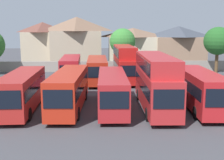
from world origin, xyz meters
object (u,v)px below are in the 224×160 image
house_terrace_right (133,46)px  tree_left_of_lot (123,41)px  bus_2 (69,88)px  house_terrace_centre (77,41)px  house_terrace_left (43,43)px  bus_6 (71,68)px  bus_5 (200,88)px  tree_right_of_lot (218,41)px  bus_7 (97,69)px  bus_9 (147,68)px  bus_1 (22,89)px  bus_4 (156,79)px  house_terrace_far_right (178,45)px  bus_3 (112,89)px  bus_8 (124,61)px

house_terrace_right → tree_left_of_lot: bearing=-110.6°
bus_2 → house_terrace_centre: bearing=-174.4°
house_terrace_left → house_terrace_right: (18.52, -1.26, -0.60)m
bus_6 → bus_5: bearing=40.1°
tree_left_of_lot → tree_right_of_lot: 16.30m
bus_2 → house_terrace_right: house_terrace_right is taller
house_terrace_left → house_terrace_centre: bearing=-13.9°
house_terrace_right → tree_right_of_lot: size_ratio=1.33×
bus_7 → bus_9: (6.99, -0.00, 0.05)m
bus_2 → bus_7: bus_2 is taller
tree_right_of_lot → bus_9: bearing=-147.6°
bus_1 → house_terrace_right: bearing=156.2°
bus_4 → house_terrace_far_right: size_ratio=1.11×
bus_1 → tree_right_of_lot: bearing=128.1°
bus_7 → tree_right_of_lot: size_ratio=1.41×
bus_4 → house_terrace_centre: size_ratio=1.12×
bus_3 → bus_5: 8.07m
bus_3 → bus_8: bearing=171.7°
bus_4 → tree_left_of_lot: tree_left_of_lot is taller
tree_right_of_lot → house_terrace_centre: bearing=155.7°
bus_1 → bus_7: 15.58m
house_terrace_far_right → tree_left_of_lot: size_ratio=1.40×
house_terrace_right → bus_4: bearing=-92.6°
house_terrace_left → tree_right_of_lot: 34.04m
bus_4 → house_terrace_centre: (-9.84, 33.31, 2.17)m
house_terrace_left → bus_3: bearing=-69.6°
bus_5 → house_terrace_left: 41.08m
bus_5 → bus_7: bus_5 is taller
bus_7 → bus_9: 6.99m
bus_2 → tree_left_of_lot: (6.80, 26.62, 3.12)m
bus_4 → house_terrace_centre: house_terrace_centre is taller
bus_3 → bus_9: 14.87m
bus_9 → bus_2: bearing=-36.1°
bus_4 → tree_right_of_lot: bearing=148.1°
bus_3 → house_terrace_left: bearing=-159.0°
bus_2 → bus_4: size_ratio=0.97×
bus_6 → house_terrace_left: 22.34m
house_terrace_centre → house_terrace_right: size_ratio=1.00×
bus_6 → bus_9: 10.66m
bus_6 → bus_8: size_ratio=0.95×
bus_2 → bus_5: bearing=90.9°
bus_2 → house_terrace_left: house_terrace_left is taller
bus_6 → house_terrace_left: house_terrace_left is taller
bus_5 → tree_left_of_lot: size_ratio=1.45×
bus_3 → bus_8: bus_8 is taller
bus_3 → bus_7: (-1.56, 13.85, 0.03)m
house_terrace_left → house_terrace_centre: house_terrace_centre is taller
house_terrace_left → tree_left_of_lot: house_terrace_left is taller
bus_3 → bus_7: 13.94m
bus_7 → house_terrace_right: bearing=159.5°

